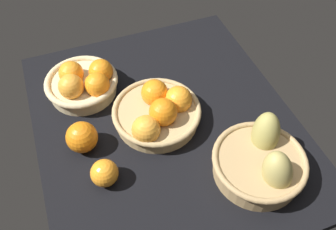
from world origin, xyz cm
name	(u,v)px	position (x,y,z in cm)	size (l,w,h in cm)	color
market_tray	(166,126)	(0.00, 0.00, 1.50)	(84.00, 72.00, 3.00)	black
basket_center	(158,112)	(1.39, 1.77, 6.94)	(25.00, 25.00, 10.62)	tan
basket_near_left_pears	(261,161)	(-23.13, -16.66, 7.46)	(23.54, 23.52, 14.36)	tan
basket_far_right	(83,83)	(19.70, 18.97, 7.27)	(21.85, 21.85, 10.38)	#D3BC8C
loose_orange_front_gap	(82,138)	(-0.30, 23.47, 7.20)	(8.39, 8.39, 8.39)	orange
loose_orange_back_gap	(104,173)	(-12.10, 20.54, 6.48)	(6.97, 6.97, 6.97)	orange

